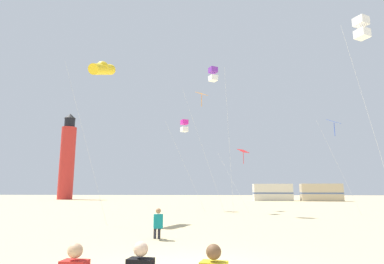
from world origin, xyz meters
The scene contains 11 objects.
kite_flyer_standing centered at (-1.58, 4.55, 0.61)m, with size 0.44×0.56×1.16m.
kite_box_magenta centered at (-2.51, 21.93, 7.84)m, with size 3.49×2.40×8.43m.
kite_tube_gold centered at (-6.63, 11.10, 9.51)m, with size 3.21×3.09×10.21m.
kite_diamond_orange centered at (-0.74, 19.88, 9.94)m, with size 3.46×2.51×10.62m.
kite_box_violet centered at (0.38, 17.14, 11.14)m, with size 1.87×2.37×11.74m.
kite_diamond_blue centered at (10.26, 18.89, 7.12)m, with size 2.55×2.30×7.60m.
kite_diamond_scarlet centered at (2.95, 22.10, 5.21)m, with size 3.09×3.09×5.61m.
kite_box_white centered at (8.25, 8.25, 10.12)m, with size 1.59×1.59×10.71m.
lighthouse_distant centered at (-28.80, 52.03, 7.84)m, with size 2.80×2.80×16.80m.
rv_van_cream centered at (9.64, 48.09, 1.39)m, with size 6.50×2.51×2.80m.
rv_van_tan centered at (17.25, 46.85, 1.39)m, with size 6.60×2.83×2.80m.
Camera 1 is at (0.79, -7.83, 1.86)m, focal length 29.91 mm.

